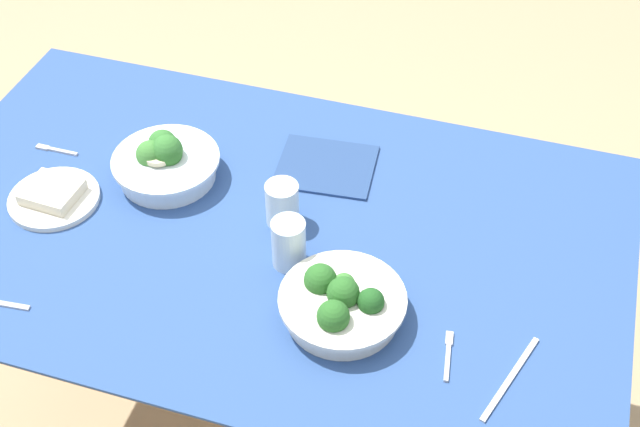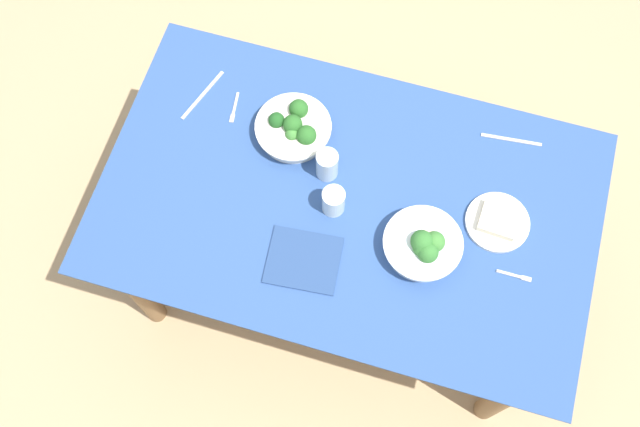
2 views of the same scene
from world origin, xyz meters
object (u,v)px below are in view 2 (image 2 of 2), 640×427
at_px(water_glass_center, 327,165).
at_px(table_knife_right, 511,140).
at_px(water_glass_side, 333,201).
at_px(napkin_folded_upper, 303,260).
at_px(fork_by_far_bowl, 516,276).
at_px(table_knife_left, 203,95).
at_px(fork_by_near_bowl, 234,109).
at_px(bread_side_plate, 498,221).
at_px(broccoli_bowl_far, 294,128).
at_px(broccoli_bowl_near, 423,245).

relative_size(water_glass_center, table_knife_right, 0.56).
xyz_separation_m(water_glass_side, napkin_folded_upper, (-0.04, -0.18, -0.04)).
bearing_deg(fork_by_far_bowl, napkin_folded_upper, -168.40).
distance_m(fork_by_far_bowl, table_knife_left, 1.07).
relative_size(fork_by_near_bowl, table_knife_left, 0.52).
height_order(bread_side_plate, table_knife_left, bread_side_plate).
distance_m(broccoli_bowl_far, water_glass_side, 0.26).
bearing_deg(water_glass_center, napkin_folded_upper, -87.32).
bearing_deg(water_glass_side, table_knife_left, 153.44).
bearing_deg(napkin_folded_upper, fork_by_near_bowl, 130.35).
bearing_deg(napkin_folded_upper, water_glass_center, 92.68).
height_order(broccoli_bowl_far, napkin_folded_upper, broccoli_bowl_far).
relative_size(broccoli_bowl_near, water_glass_center, 2.19).
relative_size(fork_by_far_bowl, table_knife_left, 0.49).
height_order(fork_by_far_bowl, napkin_folded_upper, napkin_folded_upper).
bearing_deg(broccoli_bowl_far, fork_by_far_bowl, -19.32).
distance_m(broccoli_bowl_far, broccoli_bowl_near, 0.52).
height_order(water_glass_side, table_knife_left, water_glass_side).
distance_m(broccoli_bowl_near, water_glass_center, 0.36).
xyz_separation_m(water_glass_center, table_knife_right, (0.50, 0.26, -0.05)).
bearing_deg(table_knife_right, water_glass_center, 21.79).
bearing_deg(broccoli_bowl_near, table_knife_right, 66.90).
distance_m(broccoli_bowl_far, bread_side_plate, 0.65).
bearing_deg(water_glass_center, bread_side_plate, -1.87).
bearing_deg(water_glass_side, fork_by_near_bowl, 149.26).
height_order(water_glass_side, napkin_folded_upper, water_glass_side).
bearing_deg(fork_by_near_bowl, broccoli_bowl_near, 59.36).
distance_m(water_glass_side, fork_by_far_bowl, 0.55).
distance_m(water_glass_center, water_glass_side, 0.11).
relative_size(fork_by_near_bowl, table_knife_right, 0.58).
height_order(water_glass_center, fork_by_far_bowl, water_glass_center).
relative_size(water_glass_side, fork_by_near_bowl, 0.87).
distance_m(fork_by_far_bowl, napkin_folded_upper, 0.59).
relative_size(fork_by_far_bowl, napkin_folded_upper, 0.48).
xyz_separation_m(water_glass_center, water_glass_side, (0.05, -0.10, -0.01)).
bearing_deg(broccoli_bowl_near, broccoli_bowl_far, 150.98).
bearing_deg(broccoli_bowl_far, napkin_folded_upper, -69.17).
relative_size(water_glass_center, napkin_folded_upper, 0.50).
distance_m(table_knife_left, napkin_folded_upper, 0.62).
height_order(table_knife_left, table_knife_right, same).
height_order(broccoli_bowl_near, table_knife_left, broccoli_bowl_near).
relative_size(broccoli_bowl_far, water_glass_center, 2.23).
bearing_deg(table_knife_left, table_knife_right, -64.72).
distance_m(broccoli_bowl_far, napkin_folded_upper, 0.40).
bearing_deg(broccoli_bowl_far, table_knife_right, 14.45).
height_order(broccoli_bowl_near, water_glass_center, same).
bearing_deg(table_knife_left, fork_by_far_bowl, -87.97).
relative_size(broccoli_bowl_far, table_knife_right, 1.25).
relative_size(broccoli_bowl_near, fork_by_far_bowl, 2.28).
distance_m(table_knife_right, napkin_folded_upper, 0.72).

